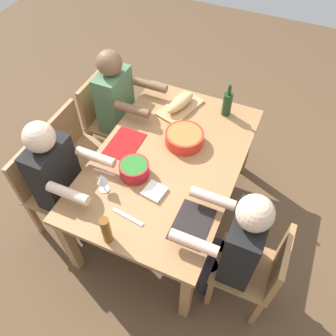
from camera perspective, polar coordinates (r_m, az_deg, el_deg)
name	(u,v)px	position (r m, az deg, el deg)	size (l,w,h in m)	color
ground_plane	(168,212)	(3.12, 0.00, -7.33)	(8.00, 8.00, 0.00)	brown
dining_table	(168,166)	(2.59, 0.00, 0.41)	(1.62, 1.05, 0.74)	#9E7044
chair_far_right	(258,270)	(2.42, 14.81, -16.12)	(0.40, 0.40, 0.85)	#9E7044
diner_far_right	(236,244)	(2.22, 11.33, -12.44)	(0.41, 0.53, 1.20)	#2D2D38
chair_near_center	(78,148)	(3.05, -14.76, 3.22)	(0.40, 0.40, 0.85)	#9E7044
chair_near_right	(47,186)	(2.85, -19.59, -2.92)	(0.40, 0.40, 0.85)	#9E7044
diner_near_right	(60,177)	(2.59, -17.67, -1.46)	(0.41, 0.53, 1.20)	#2D2D38
chair_near_left	(105,116)	(3.29, -10.53, 8.52)	(0.40, 0.40, 0.85)	#9E7044
diner_near_left	(119,104)	(3.07, -8.14, 10.63)	(0.41, 0.53, 1.20)	#2D2D38
serving_bowl_greens	(134,169)	(2.39, -5.67, -0.15)	(0.21, 0.21, 0.11)	#B21923
serving_bowl_fruit	(184,137)	(2.60, 2.76, 5.16)	(0.30, 0.30, 0.10)	red
cutting_board	(180,108)	(2.92, 2.02, 10.07)	(0.40, 0.22, 0.02)	tan
bread_loaf	(180,103)	(2.88, 2.05, 10.90)	(0.32, 0.11, 0.09)	tan
wine_bottle	(227,104)	(2.85, 9.89, 10.59)	(0.08, 0.08, 0.29)	#193819
beer_bottle	(106,230)	(2.09, -10.31, -10.19)	(0.06, 0.06, 0.22)	brown
wine_glass	(102,179)	(2.30, -10.97, -1.85)	(0.08, 0.08, 0.17)	silver
placemat_far_right	(192,224)	(2.21, 4.06, -9.33)	(0.32, 0.23, 0.01)	black
placemat_near_center	(125,144)	(2.64, -7.27, 4.03)	(0.32, 0.23, 0.01)	maroon
fork_near_right	(104,172)	(2.48, -10.62, -0.70)	(0.02, 0.17, 0.01)	silver
carving_knife	(128,217)	(2.24, -6.69, -8.16)	(0.23, 0.02, 0.01)	silver
napkin_stack	(154,191)	(2.33, -2.29, -3.93)	(0.14, 0.14, 0.02)	white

